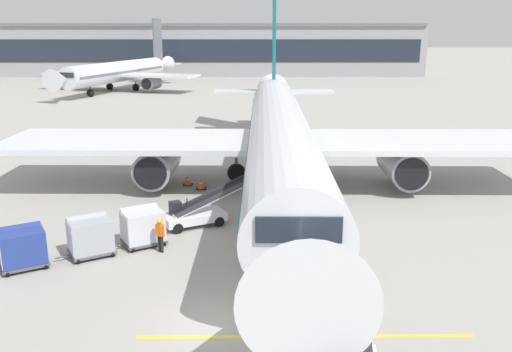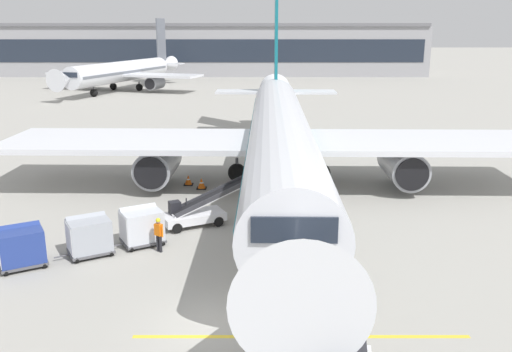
# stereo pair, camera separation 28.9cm
# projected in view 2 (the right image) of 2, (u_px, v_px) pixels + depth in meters

# --- Properties ---
(ground_plane) EXTENTS (600.00, 600.00, 0.00)m
(ground_plane) POSITION_uv_depth(u_px,v_px,m) (212.00, 324.00, 19.93)
(ground_plane) COLOR #9E9B93
(parked_airplane) EXTENTS (37.59, 48.22, 15.85)m
(parked_airplane) POSITION_uv_depth(u_px,v_px,m) (281.00, 134.00, 36.50)
(parked_airplane) COLOR silver
(parked_airplane) RESTS_ON ground
(belt_loader) EXTENTS (5.48, 3.51, 2.55)m
(belt_loader) POSITION_uv_depth(u_px,v_px,m) (199.00, 211.00, 29.83)
(belt_loader) COLOR silver
(belt_loader) RESTS_ON ground
(baggage_cart_lead) EXTENTS (2.76, 2.38, 1.91)m
(baggage_cart_lead) POSITION_uv_depth(u_px,v_px,m) (142.00, 225.00, 27.07)
(baggage_cart_lead) COLOR #515156
(baggage_cart_lead) RESTS_ON ground
(baggage_cart_second) EXTENTS (2.76, 2.38, 1.91)m
(baggage_cart_second) POSITION_uv_depth(u_px,v_px,m) (90.00, 235.00, 25.81)
(baggage_cart_second) COLOR #515156
(baggage_cart_second) RESTS_ON ground
(baggage_cart_third) EXTENTS (2.76, 2.38, 1.91)m
(baggage_cart_third) POSITION_uv_depth(u_px,v_px,m) (22.00, 246.00, 24.53)
(baggage_cart_third) COLOR #515156
(baggage_cart_third) RESTS_ON ground
(ground_crew_by_loader) EXTENTS (0.51, 0.40, 1.74)m
(ground_crew_by_loader) POSITION_uv_depth(u_px,v_px,m) (131.00, 226.00, 26.99)
(ground_crew_by_loader) COLOR #514C42
(ground_crew_by_loader) RESTS_ON ground
(ground_crew_by_carts) EXTENTS (0.49, 0.41, 1.74)m
(ground_crew_by_carts) POSITION_uv_depth(u_px,v_px,m) (159.00, 232.00, 26.12)
(ground_crew_by_carts) COLOR black
(ground_crew_by_carts) RESTS_ON ground
(safety_cone_engine_keepout) EXTENTS (0.60, 0.60, 0.68)m
(safety_cone_engine_keepout) POSITION_uv_depth(u_px,v_px,m) (192.00, 206.00, 32.02)
(safety_cone_engine_keepout) COLOR black
(safety_cone_engine_keepout) RESTS_ON ground
(safety_cone_wingtip) EXTENTS (0.67, 0.67, 0.75)m
(safety_cone_wingtip) POSITION_uv_depth(u_px,v_px,m) (202.00, 183.00, 36.67)
(safety_cone_wingtip) COLOR black
(safety_cone_wingtip) RESTS_ON ground
(safety_cone_nose_mark) EXTENTS (0.64, 0.64, 0.72)m
(safety_cone_nose_mark) POSITION_uv_depth(u_px,v_px,m) (189.00, 180.00, 37.56)
(safety_cone_nose_mark) COLOR black
(safety_cone_nose_mark) RESTS_ON ground
(apron_guidance_line_lead_in) EXTENTS (0.20, 110.00, 0.01)m
(apron_guidance_line_lead_in) POSITION_uv_depth(u_px,v_px,m) (283.00, 189.00, 36.62)
(apron_guidance_line_lead_in) COLOR yellow
(apron_guidance_line_lead_in) RESTS_ON ground
(apron_guidance_line_stop_bar) EXTENTS (12.00, 0.20, 0.01)m
(apron_guidance_line_stop_bar) POSITION_uv_depth(u_px,v_px,m) (302.00, 337.00, 19.09)
(apron_guidance_line_stop_bar) COLOR yellow
(apron_guidance_line_stop_bar) RESTS_ON ground
(terminal_building) EXTENTS (101.56, 17.38, 11.72)m
(terminal_building) POSITION_uv_depth(u_px,v_px,m) (206.00, 49.00, 127.02)
(terminal_building) COLOR #939399
(terminal_building) RESTS_ON ground
(distant_airplane) EXTENTS (28.42, 36.30, 12.48)m
(distant_airplane) POSITION_uv_depth(u_px,v_px,m) (124.00, 72.00, 93.63)
(distant_airplane) COLOR silver
(distant_airplane) RESTS_ON ground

